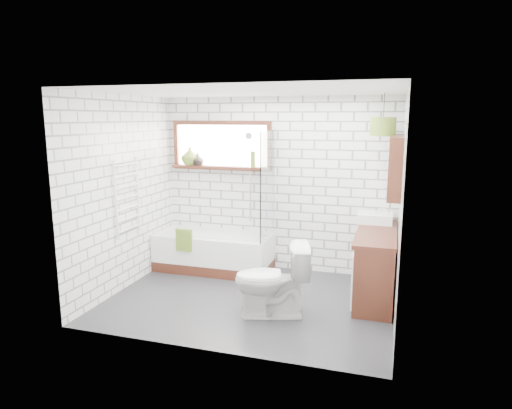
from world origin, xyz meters
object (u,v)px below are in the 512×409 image
(basin, at_px, (375,218))
(pendant, at_px, (383,126))
(vanity, at_px, (376,264))
(bathtub, at_px, (214,252))
(toilet, at_px, (272,280))

(basin, height_order, pendant, pendant)
(vanity, bearing_deg, bathtub, 170.74)
(bathtub, distance_m, toilet, 1.78)
(bathtub, height_order, basin, basin)
(basin, bearing_deg, vanity, -82.92)
(vanity, xyz_separation_m, basin, (-0.06, 0.48, 0.49))
(bathtub, xyz_separation_m, basin, (2.26, 0.11, 0.64))
(basin, distance_m, toilet, 1.80)
(bathtub, xyz_separation_m, pendant, (2.30, -0.09, 1.83))
(toilet, bearing_deg, basin, 126.79)
(vanity, height_order, basin, basin)
(basin, relative_size, pendant, 1.44)
(bathtub, bearing_deg, basin, 2.67)
(vanity, bearing_deg, toilet, -140.45)
(basin, bearing_deg, toilet, -126.72)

